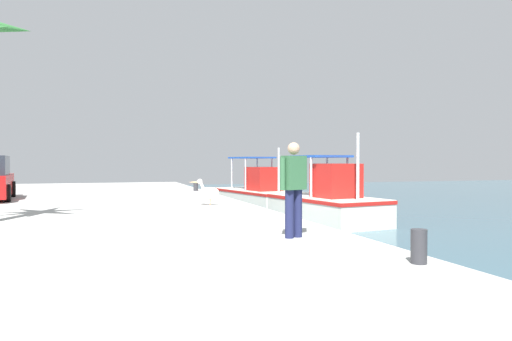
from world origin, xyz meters
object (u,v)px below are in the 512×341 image
object	(u,v)px
fishing_boat_second	(327,203)
fisherman_standing	(294,185)
fishing_boat_nearest	(258,192)
pelican	(209,192)
mooring_bollard_nearest	(196,186)
mooring_bollard_second	(419,246)

from	to	relation	value
fishing_boat_second	fisherman_standing	world-z (taller)	fishing_boat_second
fishing_boat_nearest	pelican	xyz separation A→B (m)	(8.63, -4.37, 0.59)
fishing_boat_second	fisherman_standing	bearing A→B (deg)	-30.13
fisherman_standing	mooring_bollard_nearest	distance (m)	14.01
fishing_boat_second	mooring_bollard_nearest	bearing A→B (deg)	-152.49
fishing_boat_nearest	pelican	world-z (taller)	fishing_boat_nearest
fishing_boat_second	pelican	bearing A→B (deg)	-82.38
fisherman_standing	mooring_bollard_nearest	size ratio (longest dim) A/B	3.82
fishing_boat_second	fishing_boat_nearest	bearing A→B (deg)	-179.94
fisherman_standing	pelican	bearing A→B (deg)	-178.83
mooring_bollard_nearest	mooring_bollard_second	xyz separation A→B (m)	(16.52, 0.00, 0.01)
fishing_boat_nearest	fishing_boat_second	size ratio (longest dim) A/B	1.25
mooring_bollard_second	mooring_bollard_nearest	bearing A→B (deg)	180.00
mooring_bollard_second	fisherman_standing	bearing A→B (deg)	-163.03
fishing_boat_second	mooring_bollard_nearest	xyz separation A→B (m)	(-6.65, -3.46, 0.32)
fishing_boat_nearest	mooring_bollard_second	bearing A→B (deg)	-10.92
fishing_boat_nearest	pelican	size ratio (longest dim) A/B	6.44
fishing_boat_nearest	pelican	distance (m)	9.69
fishing_boat_nearest	fisherman_standing	bearing A→B (deg)	-15.41
fisherman_standing	mooring_bollard_second	distance (m)	2.76
fisherman_standing	mooring_bollard_second	world-z (taller)	fisherman_standing
mooring_bollard_second	fishing_boat_nearest	bearing A→B (deg)	169.08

